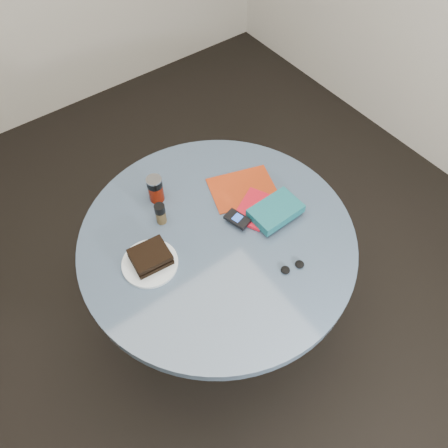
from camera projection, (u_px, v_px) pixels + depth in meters
ground at (219, 322)px, 2.17m from camera, size 4.00×4.00×0.00m
table at (218, 260)px, 1.70m from camera, size 1.00×1.00×0.75m
plate at (150, 263)px, 1.49m from camera, size 0.22×0.22×0.01m
sandwich at (150, 257)px, 1.47m from camera, size 0.14×0.12×0.04m
soda_can at (155, 189)px, 1.63m from camera, size 0.06×0.06×0.11m
pepper_grinder at (161, 214)px, 1.57m from camera, size 0.05×0.05×0.09m
magazine at (243, 189)px, 1.70m from camera, size 0.29×0.25×0.00m
red_book at (255, 209)px, 1.63m from camera, size 0.20×0.18×0.01m
novel at (276, 211)px, 1.59m from camera, size 0.19×0.12×0.04m
mp3_player at (237, 219)px, 1.58m from camera, size 0.07×0.10×0.02m
headphones at (292, 267)px, 1.48m from camera, size 0.09×0.05×0.02m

